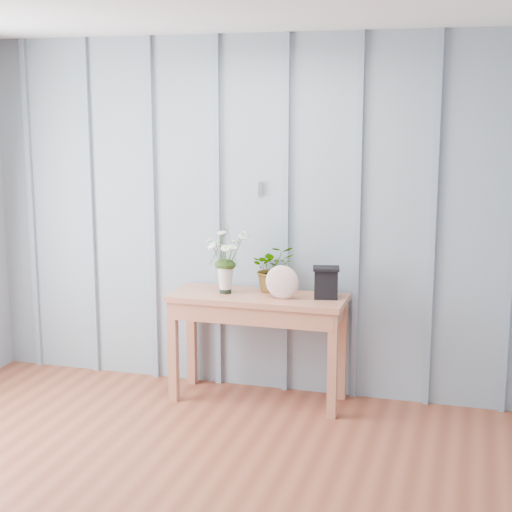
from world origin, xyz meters
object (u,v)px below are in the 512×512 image
(daisy_vase, at_px, (225,247))
(felt_disc_vessel, at_px, (282,282))
(sideboard, at_px, (258,311))
(carved_box, at_px, (326,282))

(daisy_vase, bearing_deg, felt_disc_vessel, -7.75)
(daisy_vase, distance_m, felt_disc_vessel, 0.47)
(sideboard, distance_m, daisy_vase, 0.49)
(felt_disc_vessel, bearing_deg, carved_box, 21.48)
(daisy_vase, bearing_deg, sideboard, 1.29)
(daisy_vase, height_order, felt_disc_vessel, daisy_vase)
(sideboard, xyz_separation_m, carved_box, (0.46, 0.04, 0.22))
(sideboard, height_order, felt_disc_vessel, felt_disc_vessel)
(felt_disc_vessel, xyz_separation_m, carved_box, (0.28, 0.10, -0.01))
(sideboard, xyz_separation_m, felt_disc_vessel, (0.18, -0.06, 0.23))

